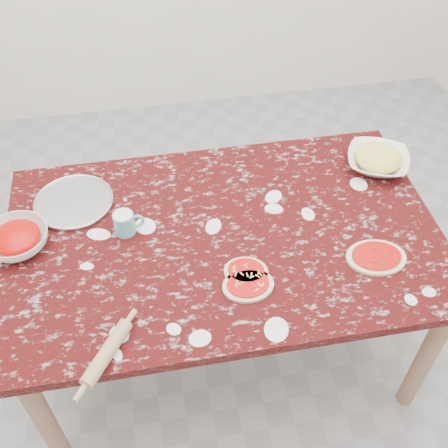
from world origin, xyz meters
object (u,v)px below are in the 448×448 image
(cheese_bowl, at_px, (377,161))
(rolling_pin, at_px, (107,353))
(worktable, at_px, (224,248))
(flour_mug, at_px, (125,223))
(sauce_bowl, at_px, (17,240))
(pizza_tray, at_px, (74,202))

(cheese_bowl, bearing_deg, rolling_pin, -148.30)
(worktable, distance_m, rolling_pin, 0.63)
(cheese_bowl, xyz_separation_m, flour_mug, (-1.05, -0.19, 0.02))
(sauce_bowl, distance_m, flour_mug, 0.39)
(rolling_pin, bearing_deg, cheese_bowl, 31.70)
(worktable, xyz_separation_m, flour_mug, (-0.35, 0.07, 0.13))
(pizza_tray, height_order, flour_mug, flour_mug)
(worktable, distance_m, flour_mug, 0.38)
(flour_mug, bearing_deg, worktable, -11.84)
(worktable, xyz_separation_m, rolling_pin, (-0.44, -0.44, 0.11))
(cheese_bowl, bearing_deg, sauce_bowl, -172.39)
(worktable, relative_size, sauce_bowl, 6.97)
(pizza_tray, distance_m, rolling_pin, 0.71)
(cheese_bowl, relative_size, flour_mug, 2.20)
(flour_mug, bearing_deg, rolling_pin, -99.33)
(worktable, relative_size, cheese_bowl, 6.39)
(pizza_tray, xyz_separation_m, cheese_bowl, (1.24, -0.00, 0.02))
(worktable, relative_size, rolling_pin, 7.00)
(sauce_bowl, bearing_deg, flour_mug, 0.89)
(rolling_pin, bearing_deg, sauce_bowl, 120.66)
(sauce_bowl, relative_size, rolling_pin, 1.00)
(sauce_bowl, bearing_deg, worktable, -5.27)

